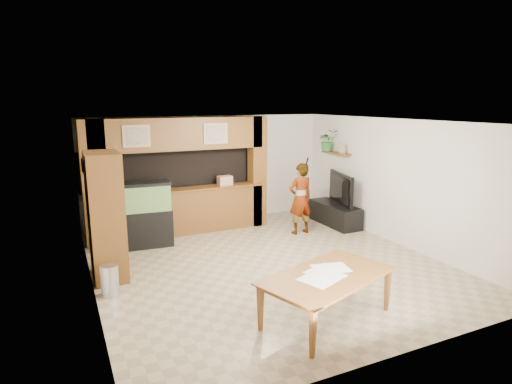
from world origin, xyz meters
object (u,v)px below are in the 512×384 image
aquarium (141,216)px  person (300,199)px  dining_table (329,298)px  television (336,189)px  pantry_cabinet (106,216)px

aquarium → person: bearing=-4.8°
aquarium → dining_table: aquarium is taller
aquarium → dining_table: size_ratio=0.72×
television → dining_table: size_ratio=0.70×
aquarium → television: bearing=1.0°
aquarium → person: size_ratio=0.84×
aquarium → television: 4.56m
pantry_cabinet → dining_table: (2.52, -2.84, -0.74)m
pantry_cabinet → aquarium: bearing=58.9°
person → television: bearing=-169.8°
aquarium → television: size_ratio=1.02×
dining_table → television: bearing=34.8°
aquarium → television: (4.55, -0.32, 0.23)m
dining_table → pantry_cabinet: bearing=112.8°
person → aquarium: bearing=-12.6°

